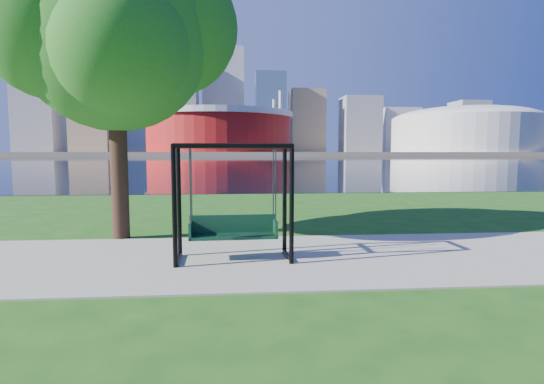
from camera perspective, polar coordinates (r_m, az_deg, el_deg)
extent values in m
plane|color=#1E5114|center=(8.63, -1.12, -8.16)|extent=(900.00, 900.00, 0.00)
cube|color=#9E937F|center=(8.14, -0.89, -8.88)|extent=(120.00, 4.00, 0.03)
cube|color=black|center=(110.39, -4.56, 4.35)|extent=(900.00, 180.00, 0.02)
cube|color=#937F60|center=(314.37, -4.75, 5.21)|extent=(900.00, 228.00, 2.00)
cylinder|color=maroon|center=(243.80, -7.12, 7.96)|extent=(80.00, 80.00, 22.00)
cylinder|color=silver|center=(244.41, -7.14, 10.18)|extent=(83.00, 83.00, 3.00)
cylinder|color=silver|center=(263.90, 0.28, 8.89)|extent=(2.00, 2.00, 32.00)
cylinder|color=silver|center=(266.25, -14.14, 8.69)|extent=(2.00, 2.00, 32.00)
cylinder|color=silver|center=(228.90, -15.69, 9.22)|extent=(2.00, 2.00, 32.00)
cylinder|color=silver|center=(226.16, 1.15, 9.47)|extent=(2.00, 2.00, 32.00)
cylinder|color=beige|center=(278.75, 24.46, 6.98)|extent=(84.00, 84.00, 20.00)
ellipsoid|color=beige|center=(279.21, 24.54, 8.83)|extent=(84.00, 84.00, 15.12)
cube|color=gray|center=(348.95, -28.82, 9.85)|extent=(28.00, 28.00, 62.00)
cube|color=#998466|center=(326.98, -23.08, 12.72)|extent=(26.00, 26.00, 88.00)
cube|color=slate|center=(343.82, -16.89, 13.12)|extent=(30.00, 24.00, 95.00)
cube|color=gray|center=(317.89, -12.19, 11.79)|extent=(24.00, 24.00, 72.00)
cube|color=silver|center=(345.82, -6.51, 12.02)|extent=(32.00, 28.00, 80.00)
cube|color=slate|center=(320.71, -0.24, 10.60)|extent=(22.00, 22.00, 58.00)
cube|color=#998466|center=(338.82, 4.68, 9.46)|extent=(26.00, 26.00, 48.00)
cube|color=gray|center=(337.84, 11.75, 8.86)|extent=(28.00, 24.00, 42.00)
cube|color=silver|center=(374.24, 16.58, 7.95)|extent=(30.00, 26.00, 36.00)
cube|color=gray|center=(377.69, 24.86, 7.95)|extent=(24.00, 24.00, 40.00)
cube|color=#998466|center=(411.13, 28.68, 6.98)|extent=(26.00, 26.00, 32.00)
sphere|color=#998466|center=(336.68, -23.40, 20.75)|extent=(10.00, 10.00, 10.00)
cylinder|color=black|center=(7.46, -13.00, -2.12)|extent=(0.09, 0.09, 2.13)
cylinder|color=black|center=(7.52, 2.66, -1.93)|extent=(0.09, 0.09, 2.13)
cylinder|color=black|center=(8.28, -12.39, -1.37)|extent=(0.09, 0.09, 2.13)
cylinder|color=black|center=(8.34, 1.70, -1.20)|extent=(0.09, 0.09, 2.13)
cylinder|color=black|center=(7.36, -5.21, 6.22)|extent=(2.04, 0.16, 0.08)
cylinder|color=black|center=(8.19, -5.39, 6.13)|extent=(2.04, 0.16, 0.08)
cylinder|color=black|center=(7.81, -12.84, 6.06)|extent=(0.11, 0.84, 0.08)
cylinder|color=black|center=(8.05, -12.53, -8.75)|extent=(0.10, 0.84, 0.07)
cylinder|color=black|center=(7.87, 2.18, 6.18)|extent=(0.11, 0.84, 0.08)
cylinder|color=black|center=(8.11, 2.13, -8.52)|extent=(0.10, 0.84, 0.07)
cube|color=black|center=(7.93, -5.20, -5.98)|extent=(1.64, 0.48, 0.06)
cube|color=black|center=(8.07, -5.25, -4.30)|extent=(1.62, 0.11, 0.35)
cube|color=black|center=(7.92, -10.90, -5.11)|extent=(0.06, 0.42, 0.32)
cube|color=black|center=(7.96, 0.46, -4.95)|extent=(0.06, 0.42, 0.32)
cylinder|color=#3A3A40|center=(7.64, -10.96, 0.72)|extent=(0.02, 0.02, 1.34)
cylinder|color=#3A3A40|center=(7.69, 0.49, 0.84)|extent=(0.02, 0.02, 1.34)
cylinder|color=#3A3A40|center=(7.98, -10.79, 0.92)|extent=(0.02, 0.02, 1.34)
cylinder|color=#3A3A40|center=(8.03, 0.17, 1.04)|extent=(0.02, 0.02, 1.34)
cylinder|color=black|center=(10.38, -19.92, 4.70)|extent=(0.39, 0.39, 3.91)
sphere|color=#245F1C|center=(10.70, -20.40, 19.11)|extent=(4.26, 4.26, 4.26)
sphere|color=#245F1C|center=(11.07, -13.51, 20.72)|extent=(3.20, 3.20, 3.20)
sphere|color=#245F1C|center=(10.74, -26.81, 19.81)|extent=(3.38, 3.38, 3.38)
sphere|color=#245F1C|center=(9.59, -19.80, 18.06)|extent=(2.84, 2.84, 2.84)
sphere|color=#245F1C|center=(12.01, -21.69, 21.01)|extent=(3.02, 3.02, 3.02)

